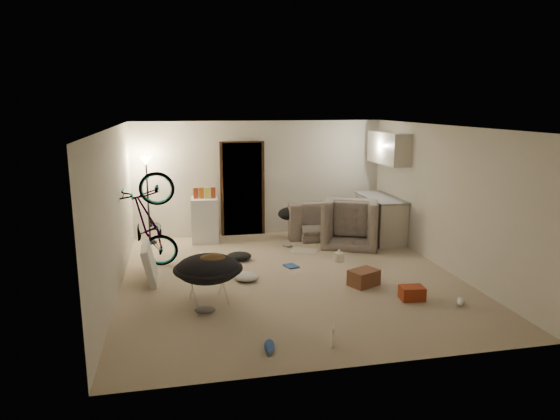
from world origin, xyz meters
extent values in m
cube|color=#B9A68E|center=(0.00, 0.00, -0.01)|extent=(5.50, 6.00, 0.02)
cube|color=white|center=(0.00, 0.00, 2.51)|extent=(5.50, 6.00, 0.02)
cube|color=silver|center=(0.00, 3.01, 1.25)|extent=(5.50, 0.02, 2.50)
cube|color=silver|center=(0.00, -3.01, 1.25)|extent=(5.50, 0.02, 2.50)
cube|color=silver|center=(-2.76, 0.00, 1.25)|extent=(0.02, 6.00, 2.50)
cube|color=silver|center=(2.76, 0.00, 1.25)|extent=(0.02, 6.00, 2.50)
cube|color=black|center=(-0.40, 2.97, 1.02)|extent=(0.85, 0.10, 2.04)
cube|color=#372113|center=(-0.40, 2.94, 1.02)|extent=(0.97, 0.04, 2.10)
cylinder|color=black|center=(-2.40, 2.65, 0.01)|extent=(0.28, 0.28, 0.03)
cylinder|color=black|center=(-2.40, 2.65, 0.85)|extent=(0.04, 0.04, 1.70)
cone|color=#FFE0A5|center=(-2.40, 2.65, 1.72)|extent=(0.24, 0.24, 0.18)
cube|color=beige|center=(2.43, 2.00, 0.44)|extent=(0.60, 1.50, 0.88)
cube|color=gray|center=(2.43, 2.00, 0.90)|extent=(0.64, 1.54, 0.04)
cube|color=beige|center=(2.56, 2.00, 1.95)|extent=(0.38, 1.40, 0.65)
imported|color=#323932|center=(1.52, 2.45, 0.30)|extent=(2.07, 0.91, 0.59)
imported|color=#323932|center=(1.72, 1.79, 0.36)|extent=(1.40, 1.33, 0.72)
imported|color=black|center=(-2.30, 0.96, 0.46)|extent=(1.80, 0.86, 1.02)
imported|color=maroon|center=(-0.06, -2.55, 0.01)|extent=(0.29, 0.25, 0.02)
cube|color=white|center=(-1.26, 2.55, 0.46)|extent=(0.58, 0.58, 0.93)
cube|color=maroon|center=(-1.43, 2.55, 1.00)|extent=(0.11, 0.08, 0.30)
cube|color=#B85917|center=(-1.31, 2.55, 1.00)|extent=(0.11, 0.09, 0.30)
cube|color=yellow|center=(-1.19, 2.55, 1.00)|extent=(0.10, 0.07, 0.30)
cube|color=maroon|center=(-1.07, 2.55, 1.00)|extent=(0.10, 0.08, 0.30)
cylinder|color=silver|center=(-1.41, -0.82, 0.23)|extent=(0.66, 0.66, 0.47)
ellipsoid|color=black|center=(-1.41, -0.82, 0.52)|extent=(0.93, 0.93, 0.39)
torus|color=black|center=(-1.41, -0.82, 0.52)|extent=(1.01, 1.01, 0.07)
ellipsoid|color=#4A3119|center=(-1.36, -0.85, 0.63)|extent=(0.57, 0.52, 0.22)
ellipsoid|color=black|center=(0.57, 2.45, 0.54)|extent=(0.63, 0.55, 0.28)
cube|color=silver|center=(-2.30, 0.33, 0.30)|extent=(0.26, 0.93, 0.62)
cube|color=brown|center=(1.07, -0.62, 0.13)|extent=(0.54, 0.48, 0.26)
cube|color=maroon|center=(1.56, -1.32, 0.10)|extent=(0.37, 0.29, 0.20)
cylinder|color=white|center=(1.07, 0.65, 0.08)|extent=(0.17, 0.17, 0.17)
cone|color=white|center=(1.07, 0.65, 0.21)|extent=(0.10, 0.10, 0.07)
cube|color=beige|center=(0.62, 1.43, 0.00)|extent=(0.64, 0.60, 0.01)
cube|color=#3058AF|center=(0.14, 0.53, 0.01)|extent=(0.27, 0.32, 0.03)
cube|color=silver|center=(-1.33, 1.53, 0.01)|extent=(0.22, 0.28, 0.02)
ellipsoid|color=slate|center=(0.34, 1.75, 0.05)|extent=(0.25, 0.25, 0.09)
ellipsoid|color=#3058AF|center=(-0.81, -2.44, 0.06)|extent=(0.18, 0.32, 0.11)
ellipsoid|color=slate|center=(-1.50, -1.21, 0.05)|extent=(0.30, 0.16, 0.11)
ellipsoid|color=white|center=(2.15, -1.65, 0.05)|extent=(0.24, 0.29, 0.10)
ellipsoid|color=black|center=(-0.73, 1.12, 0.07)|extent=(0.48, 0.42, 0.14)
ellipsoid|color=silver|center=(-0.75, 0.00, 0.07)|extent=(0.55, 0.53, 0.13)
camera|label=1|loc=(-1.80, -7.76, 2.85)|focal=32.00mm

